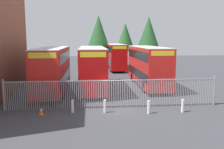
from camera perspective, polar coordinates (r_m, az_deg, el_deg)
name	(u,v)px	position (r m, az deg, el deg)	size (l,w,h in m)	color
ground_plane	(108,87)	(26.46, -0.84, -3.03)	(100.00, 100.00, 0.00)	#3D3D42
palisade_fence	(113,93)	(18.40, 0.33, -4.34)	(16.34, 0.14, 2.35)	gray
double_decker_bus_near_gate	(148,65)	(27.13, 8.47, 2.34)	(2.54, 10.81, 4.42)	red
double_decker_bus_behind_fence_left	(53,68)	(24.63, -13.82, 1.58)	(2.54, 10.81, 4.42)	red
double_decker_bus_behind_fence_right	(92,66)	(25.13, -4.70, 1.93)	(2.54, 10.81, 4.42)	#B70C0C
double_decker_bus_far_back	(116,56)	(41.87, 0.87, 4.52)	(2.54, 10.81, 4.42)	#B70C0C
bollard_near_left	(72,106)	(17.52, -9.39, -7.49)	(0.20, 0.20, 0.95)	silver
bollard_center_front	(105,106)	(17.32, -1.70, -7.56)	(0.20, 0.20, 0.95)	silver
bollard_near_right	(149,107)	(17.29, 8.71, -7.68)	(0.20, 0.20, 0.95)	silver
bollard_far_right	(183,106)	(18.18, 16.44, -7.14)	(0.20, 0.20, 0.95)	silver
traffic_cone_by_gate	(41,111)	(17.63, -16.51, -8.26)	(0.34, 0.34, 0.59)	orange
tree_tall_back	(98,34)	(45.11, -3.23, 9.61)	(4.72, 4.72, 9.61)	#4C3823
tree_short_side	(148,35)	(42.49, 8.66, 9.28)	(4.41, 4.41, 9.14)	#4C3823
tree_mid_row	(125,37)	(47.10, 3.16, 8.84)	(3.80, 3.80, 8.37)	#4C3823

